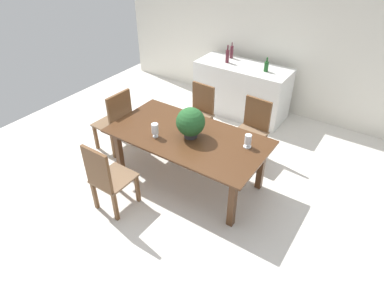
{
  "coord_description": "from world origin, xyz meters",
  "views": [
    {
      "loc": [
        2.07,
        -3.07,
        3.12
      ],
      "look_at": [
        0.08,
        -0.11,
        0.64
      ],
      "focal_mm": 31.13,
      "sensor_mm": 36.0,
      "label": 1
    }
  ],
  "objects_px": {
    "wine_bottle_amber": "(232,52)",
    "wine_glass": "(195,115)",
    "crystal_vase_left": "(155,129)",
    "chair_head_end": "(117,119)",
    "crystal_vase_center_near": "(248,140)",
    "chair_near_left": "(106,177)",
    "dining_table": "(188,142)",
    "kitchen_counter": "(241,90)",
    "flower_centerpiece": "(191,122)",
    "wine_bottle_clear": "(227,56)",
    "chair_far_left": "(200,110)",
    "wine_bottle_tall": "(266,66)",
    "chair_far_right": "(253,126)"
  },
  "relations": [
    {
      "from": "wine_bottle_amber",
      "to": "wine_glass",
      "type": "bearing_deg",
      "value": -75.26
    },
    {
      "from": "crystal_vase_left",
      "to": "chair_head_end",
      "type": "bearing_deg",
      "value": 165.66
    },
    {
      "from": "wine_glass",
      "to": "crystal_vase_center_near",
      "type": "bearing_deg",
      "value": -10.27
    },
    {
      "from": "chair_near_left",
      "to": "crystal_vase_center_near",
      "type": "xyz_separation_m",
      "value": [
        1.23,
        1.23,
        0.3
      ]
    },
    {
      "from": "dining_table",
      "to": "kitchen_counter",
      "type": "xyz_separation_m",
      "value": [
        -0.28,
        2.14,
        -0.17
      ]
    },
    {
      "from": "flower_centerpiece",
      "to": "wine_bottle_clear",
      "type": "xyz_separation_m",
      "value": [
        -0.64,
        2.1,
        0.1
      ]
    },
    {
      "from": "dining_table",
      "to": "wine_glass",
      "type": "distance_m",
      "value": 0.43
    },
    {
      "from": "flower_centerpiece",
      "to": "wine_glass",
      "type": "height_order",
      "value": "flower_centerpiece"
    },
    {
      "from": "chair_near_left",
      "to": "dining_table",
      "type": "bearing_deg",
      "value": -114.21
    },
    {
      "from": "chair_near_left",
      "to": "kitchen_counter",
      "type": "relative_size",
      "value": 0.59
    },
    {
      "from": "chair_far_left",
      "to": "crystal_vase_left",
      "type": "relative_size",
      "value": 4.85
    },
    {
      "from": "dining_table",
      "to": "crystal_vase_left",
      "type": "relative_size",
      "value": 10.96
    },
    {
      "from": "crystal_vase_center_near",
      "to": "wine_bottle_clear",
      "type": "relative_size",
      "value": 0.56
    },
    {
      "from": "dining_table",
      "to": "chair_near_left",
      "type": "distance_m",
      "value": 1.14
    },
    {
      "from": "chair_head_end",
      "to": "crystal_vase_left",
      "type": "height_order",
      "value": "chair_head_end"
    },
    {
      "from": "kitchen_counter",
      "to": "wine_bottle_tall",
      "type": "height_order",
      "value": "wine_bottle_tall"
    },
    {
      "from": "crystal_vase_center_near",
      "to": "wine_bottle_amber",
      "type": "xyz_separation_m",
      "value": [
        -1.4,
        2.13,
        0.21
      ]
    },
    {
      "from": "wine_bottle_clear",
      "to": "chair_far_right",
      "type": "bearing_deg",
      "value": -45.29
    },
    {
      "from": "wine_bottle_amber",
      "to": "crystal_vase_left",
      "type": "bearing_deg",
      "value": -83.29
    },
    {
      "from": "chair_near_left",
      "to": "chair_far_right",
      "type": "distance_m",
      "value": 2.26
    },
    {
      "from": "crystal_vase_left",
      "to": "wine_bottle_tall",
      "type": "xyz_separation_m",
      "value": [
        0.48,
        2.36,
        0.17
      ]
    },
    {
      "from": "wine_bottle_amber",
      "to": "chair_head_end",
      "type": "bearing_deg",
      "value": -106.03
    },
    {
      "from": "chair_near_left",
      "to": "crystal_vase_left",
      "type": "bearing_deg",
      "value": -99.79
    },
    {
      "from": "dining_table",
      "to": "chair_far_right",
      "type": "relative_size",
      "value": 2.23
    },
    {
      "from": "crystal_vase_left",
      "to": "wine_bottle_amber",
      "type": "xyz_separation_m",
      "value": [
        -0.3,
        2.59,
        0.2
      ]
    },
    {
      "from": "dining_table",
      "to": "chair_head_end",
      "type": "distance_m",
      "value": 1.31
    },
    {
      "from": "dining_table",
      "to": "wine_bottle_clear",
      "type": "distance_m",
      "value": 2.22
    },
    {
      "from": "chair_head_end",
      "to": "wine_bottle_clear",
      "type": "xyz_separation_m",
      "value": [
        0.72,
        2.1,
        0.5
      ]
    },
    {
      "from": "chair_head_end",
      "to": "wine_bottle_amber",
      "type": "xyz_separation_m",
      "value": [
        0.67,
        2.34,
        0.5
      ]
    },
    {
      "from": "chair_far_right",
      "to": "wine_bottle_amber",
      "type": "height_order",
      "value": "wine_bottle_amber"
    },
    {
      "from": "chair_head_end",
      "to": "chair_far_right",
      "type": "bearing_deg",
      "value": 122.06
    },
    {
      "from": "chair_far_right",
      "to": "wine_glass",
      "type": "distance_m",
      "value": 0.94
    },
    {
      "from": "chair_far_left",
      "to": "wine_bottle_amber",
      "type": "distance_m",
      "value": 1.44
    },
    {
      "from": "kitchen_counter",
      "to": "wine_glass",
      "type": "bearing_deg",
      "value": -84.71
    },
    {
      "from": "chair_far_right",
      "to": "wine_bottle_tall",
      "type": "distance_m",
      "value": 1.25
    },
    {
      "from": "flower_centerpiece",
      "to": "wine_bottle_amber",
      "type": "relative_size",
      "value": 1.43
    },
    {
      "from": "chair_near_left",
      "to": "chair_far_right",
      "type": "relative_size",
      "value": 1.05
    },
    {
      "from": "chair_far_right",
      "to": "wine_glass",
      "type": "bearing_deg",
      "value": -128.11
    },
    {
      "from": "flower_centerpiece",
      "to": "wine_bottle_tall",
      "type": "height_order",
      "value": "wine_bottle_tall"
    },
    {
      "from": "wine_glass",
      "to": "wine_bottle_clear",
      "type": "bearing_deg",
      "value": 105.3
    },
    {
      "from": "chair_head_end",
      "to": "chair_far_right",
      "type": "xyz_separation_m",
      "value": [
        1.79,
        1.02,
        -0.03
      ]
    },
    {
      "from": "kitchen_counter",
      "to": "chair_near_left",
      "type": "bearing_deg",
      "value": -93.42
    },
    {
      "from": "flower_centerpiece",
      "to": "wine_bottle_amber",
      "type": "bearing_deg",
      "value": 106.27
    },
    {
      "from": "kitchen_counter",
      "to": "wine_bottle_amber",
      "type": "height_order",
      "value": "wine_bottle_amber"
    },
    {
      "from": "wine_bottle_clear",
      "to": "crystal_vase_left",
      "type": "bearing_deg",
      "value": -83.69
    },
    {
      "from": "crystal_vase_left",
      "to": "kitchen_counter",
      "type": "relative_size",
      "value": 0.11
    },
    {
      "from": "wine_bottle_clear",
      "to": "kitchen_counter",
      "type": "bearing_deg",
      "value": 7.15
    },
    {
      "from": "flower_centerpiece",
      "to": "crystal_vase_left",
      "type": "bearing_deg",
      "value": -145.82
    },
    {
      "from": "wine_bottle_tall",
      "to": "chair_head_end",
      "type": "bearing_deg",
      "value": -124.54
    },
    {
      "from": "wine_glass",
      "to": "wine_bottle_tall",
      "type": "xyz_separation_m",
      "value": [
        0.26,
        1.75,
        0.18
      ]
    }
  ]
}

